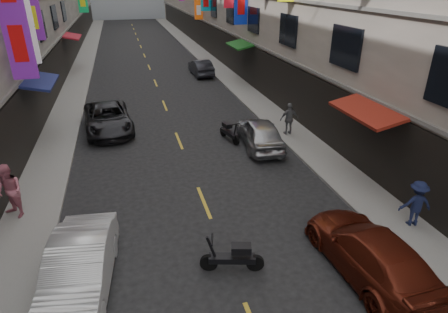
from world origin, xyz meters
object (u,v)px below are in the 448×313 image
scooter_crossing (233,257)px  car_right_mid (260,133)px  car_left_far (108,118)px  car_right_near (370,252)px  car_right_far (201,67)px  pedestrian_rfar (289,119)px  pedestrian_lfar (9,192)px  scooter_far_right (229,132)px  pedestrian_rnear (416,203)px  car_left_mid (79,269)px

scooter_crossing → car_right_mid: (3.67, 7.96, 0.27)m
car_left_far → car_right_mid: size_ratio=1.21×
car_left_far → car_right_near: car_left_far is taller
car_right_far → pedestrian_rfar: (1.61, -14.50, 0.30)m
scooter_crossing → pedestrian_lfar: (-6.48, 4.31, 0.64)m
scooter_far_right → car_right_mid: (1.23, -1.11, 0.27)m
car_left_far → pedestrian_lfar: bearing=-116.6°
scooter_crossing → car_right_far: bearing=6.0°
car_right_near → pedestrian_lfar: pedestrian_lfar is taller
pedestrian_rnear → pedestrian_lfar: bearing=-3.8°
car_right_mid → pedestrian_lfar: 10.78m
car_left_far → pedestrian_rfar: pedestrian_rfar is taller
car_right_near → pedestrian_rnear: (2.65, 1.47, 0.24)m
scooter_far_right → car_left_mid: car_left_mid is taller
car_right_near → pedestrian_rnear: 3.04m
car_left_far → pedestrian_lfar: (-3.01, -7.73, 0.38)m
car_right_near → car_right_mid: (0.06, 9.00, 0.03)m
pedestrian_rnear → scooter_far_right: bearing=-52.9°
car_left_mid → pedestrian_rfar: size_ratio=2.56×
car_right_mid → scooter_far_right: bearing=-36.7°
car_right_far → car_right_mid: bearing=86.6°
car_left_far → pedestrian_rnear: 15.16m
scooter_crossing → car_right_near: 3.76m
scooter_far_right → car_right_far: car_right_far is taller
scooter_far_right → car_right_near: bearing=83.0°
scooter_far_right → car_right_mid: bearing=124.4°
scooter_far_right → car_right_mid: size_ratio=0.43×
car_right_mid → car_left_mid: bearing=50.1°
scooter_far_right → car_left_mid: (-6.48, -8.77, 0.26)m
pedestrian_rfar → pedestrian_rnear: bearing=95.0°
scooter_crossing → pedestrian_rfar: bearing=-16.7°
car_left_mid → car_right_near: (7.65, -1.34, -0.03)m
scooter_far_right → car_right_mid: 1.68m
car_left_far → pedestrian_rfar: 9.60m
car_left_mid → car_right_far: (8.00, 23.00, -0.05)m
car_left_mid → pedestrian_rnear: pedestrian_rnear is taller
car_left_far → car_right_near: 14.88m
scooter_far_right → car_right_near: (1.17, -10.11, 0.23)m
pedestrian_lfar → pedestrian_rnear: 13.32m
car_left_far → car_right_mid: car_right_mid is taller
car_right_mid → pedestrian_rnear: size_ratio=2.62×
scooter_crossing → pedestrian_rnear: bearing=-70.6°
car_right_mid → pedestrian_lfar: bearing=25.0°
scooter_crossing → pedestrian_lfar: 7.81m
car_right_mid → pedestrian_rnear: (2.59, -7.54, 0.20)m
car_left_mid → pedestrian_lfar: 4.71m
car_right_far → pedestrian_rfar: pedestrian_rfar is taller
scooter_far_right → pedestrian_lfar: bearing=14.4°
car_right_near → pedestrian_rnear: pedestrian_rnear is taller
car_right_far → pedestrian_rnear: pedestrian_rnear is taller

